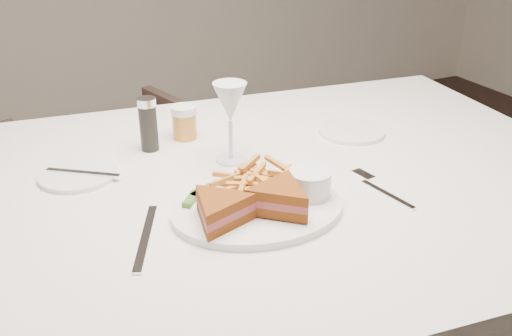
{
  "coord_description": "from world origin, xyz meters",
  "views": [
    {
      "loc": [
        -0.7,
        -0.65,
        1.28
      ],
      "look_at": [
        -0.28,
        0.24,
        0.8
      ],
      "focal_mm": 40.0,
      "sensor_mm": 36.0,
      "label": 1
    }
  ],
  "objects": [
    {
      "name": "table",
      "position": [
        -0.28,
        0.29,
        0.38
      ],
      "size": [
        1.62,
        1.18,
        0.75
      ],
      "primitive_type": "cube",
      "rotation": [
        0.0,
        0.0,
        -0.11
      ],
      "color": "silver",
      "rests_on": "ground"
    },
    {
      "name": "chair_far",
      "position": [
        -0.33,
        1.22,
        0.32
      ],
      "size": [
        0.75,
        0.72,
        0.63
      ],
      "primitive_type": "imported",
      "rotation": [
        0.0,
        0.0,
        3.41
      ],
      "color": "#46322B",
      "rests_on": "ground"
    },
    {
      "name": "table_setting",
      "position": [
        -0.3,
        0.25,
        0.79
      ],
      "size": [
        0.8,
        0.63,
        0.18
      ],
      "color": "white",
      "rests_on": "table"
    }
  ]
}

